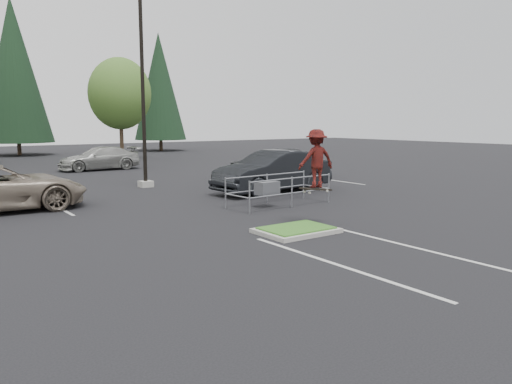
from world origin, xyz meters
TOP-DOWN VIEW (x-y plane):
  - ground at (0.00, 0.00)m, footprint 120.00×120.00m
  - grass_median at (0.00, 0.00)m, footprint 2.20×1.60m
  - stall_lines at (-1.35, 6.02)m, footprint 22.62×17.60m
  - light_pole at (0.50, 12.00)m, footprint 0.70×0.60m
  - decid_c at (5.99, 29.83)m, footprint 5.12×5.12m
  - conif_b at (0.00, 40.50)m, footprint 6.38×6.38m
  - conif_c at (14.00, 39.50)m, footprint 5.50×5.50m
  - cart_corral at (2.04, 3.97)m, footprint 4.17×1.75m
  - skateboarder at (1.20, 0.51)m, footprint 1.27×0.89m
  - car_r_charc at (4.50, 7.00)m, footprint 5.85×2.41m
  - car_r_black at (8.16, 11.50)m, footprint 5.65×3.74m
  - car_far_silver at (1.49, 21.91)m, footprint 5.23×2.16m

SIDE VIEW (x-z plane):
  - ground at x=0.00m, z-range 0.00..0.00m
  - stall_lines at x=-1.35m, z-range 0.00..0.01m
  - grass_median at x=0.00m, z-range 0.00..0.16m
  - cart_corral at x=2.04m, z-range 0.15..1.30m
  - car_far_silver at x=1.49m, z-range 0.00..1.51m
  - car_r_black at x=8.16m, z-range 0.00..1.79m
  - car_r_charc at x=4.50m, z-range 0.00..1.88m
  - skateboarder at x=1.20m, z-range 1.08..3.01m
  - light_pole at x=0.50m, z-range -0.50..9.62m
  - decid_c at x=5.99m, z-range 1.06..9.45m
  - conif_c at x=14.00m, z-range 0.60..13.10m
  - conif_b at x=0.00m, z-range 0.60..15.10m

